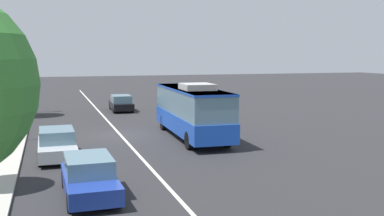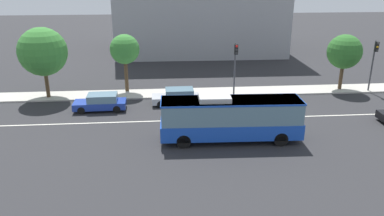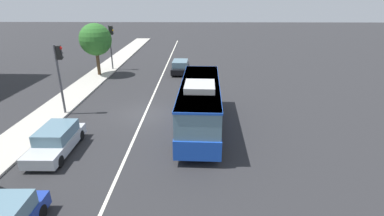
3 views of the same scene
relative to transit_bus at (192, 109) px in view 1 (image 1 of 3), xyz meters
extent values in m
plane|color=#28282B|center=(2.33, 4.14, -1.81)|extent=(160.00, 160.00, 0.00)
cube|color=#B2ADA3|center=(2.33, 11.28, -1.74)|extent=(80.00, 2.81, 0.14)
cube|color=silver|center=(2.33, 4.14, -1.80)|extent=(76.00, 0.16, 0.01)
cube|color=#1947B7|center=(0.02, 0.00, -0.83)|extent=(10.08, 2.83, 1.10)
cube|color=slate|center=(0.02, 0.00, 0.50)|extent=(9.88, 2.75, 1.58)
cube|color=#1947B7|center=(0.02, 0.00, 1.23)|extent=(9.98, 2.81, 0.12)
cube|color=#B2B2B2|center=(-1.18, 0.04, 1.47)|extent=(2.26, 1.87, 0.36)
cylinder|color=black|center=(3.46, 0.98, -1.31)|extent=(1.01, 0.33, 1.00)
cylinder|color=black|center=(3.39, -1.21, -1.31)|extent=(1.01, 0.33, 1.00)
cylinder|color=black|center=(-3.34, 1.21, -1.31)|extent=(1.01, 0.33, 1.00)
cylinder|color=black|center=(-3.41, -0.99, -1.31)|extent=(1.01, 0.33, 1.00)
cube|color=#B7BABF|center=(-3.46, 8.17, -1.29)|extent=(4.51, 1.84, 0.60)
cube|color=slate|center=(-3.21, 8.18, -0.67)|extent=(2.53, 1.68, 0.64)
cylinder|color=black|center=(-4.95, 7.36, -1.49)|extent=(0.64, 0.23, 0.64)
cylinder|color=black|center=(-4.97, 8.96, -1.49)|extent=(0.64, 0.23, 0.64)
cylinder|color=black|center=(-1.95, 7.39, -1.49)|extent=(0.64, 0.23, 0.64)
cylinder|color=black|center=(-1.97, 8.99, -1.49)|extent=(0.64, 0.23, 0.64)
cube|color=black|center=(14.92, 2.14, -1.29)|extent=(4.55, 1.92, 0.60)
cube|color=slate|center=(14.67, 2.15, -0.67)|extent=(2.56, 1.73, 0.64)
cylinder|color=black|center=(16.44, 2.90, -1.49)|extent=(0.65, 0.24, 0.64)
cylinder|color=black|center=(16.40, 1.30, -1.49)|extent=(0.65, 0.24, 0.64)
cylinder|color=black|center=(13.44, 2.98, -1.49)|extent=(0.65, 0.24, 0.64)
cylinder|color=black|center=(13.40, 1.38, -1.49)|extent=(0.65, 0.24, 0.64)
cube|color=#1E3899|center=(-10.25, 7.17, -1.29)|extent=(4.54, 1.90, 0.60)
cube|color=slate|center=(-10.00, 7.18, -0.67)|extent=(2.56, 1.71, 0.64)
cylinder|color=black|center=(-11.73, 6.34, -1.49)|extent=(0.64, 0.23, 0.64)
cylinder|color=black|center=(-11.77, 7.94, -1.49)|extent=(0.64, 0.23, 0.64)
cylinder|color=black|center=(-8.73, 6.40, -1.49)|extent=(0.64, 0.23, 0.64)
cylinder|color=black|center=(-8.77, 8.00, -1.49)|extent=(0.64, 0.23, 0.64)
cylinder|color=#47474C|center=(2.21, 10.16, 0.79)|extent=(0.16, 0.16, 5.20)
cube|color=black|center=(2.22, 9.88, 2.84)|extent=(0.34, 0.30, 0.96)
sphere|color=red|center=(2.23, 9.73, 3.16)|extent=(0.22, 0.22, 0.22)
sphere|color=#2D2D2D|center=(2.23, 9.73, 2.84)|extent=(0.22, 0.22, 0.22)
sphere|color=#2D2D2D|center=(2.23, 9.73, 2.52)|extent=(0.22, 0.22, 0.22)
cylinder|color=#47474C|center=(16.06, 10.37, 0.79)|extent=(0.16, 0.16, 5.20)
cube|color=black|center=(16.03, 10.09, 2.84)|extent=(0.34, 0.31, 0.96)
sphere|color=#2D2D2D|center=(16.02, 9.94, 3.16)|extent=(0.22, 0.22, 0.22)
sphere|color=#F9A514|center=(16.02, 9.94, 2.84)|extent=(0.22, 0.22, 0.22)
sphere|color=#2D2D2D|center=(16.02, 9.94, 2.52)|extent=(0.22, 0.22, 0.22)
cylinder|color=#4C3823|center=(13.40, 11.13, -0.45)|extent=(0.36, 0.36, 2.71)
sphere|color=#2D6B28|center=(13.40, 11.13, 2.18)|extent=(3.41, 3.41, 3.41)
camera|label=1|loc=(-27.06, 8.51, 3.42)|focal=43.04mm
camera|label=2|loc=(-4.84, -24.83, 9.84)|focal=35.59mm
camera|label=3|loc=(-17.79, 0.19, 6.59)|focal=26.97mm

